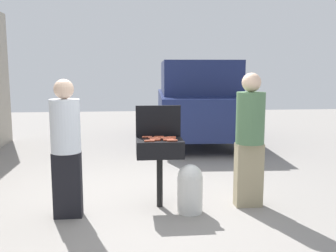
% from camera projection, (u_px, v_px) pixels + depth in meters
% --- Properties ---
extents(ground_plane, '(24.00, 24.00, 0.00)m').
position_uv_depth(ground_plane, '(140.00, 203.00, 5.06)').
color(ground_plane, gray).
extents(bbq_grill, '(0.60, 0.44, 0.90)m').
position_uv_depth(bbq_grill, '(160.00, 150.00, 4.83)').
color(bbq_grill, black).
rests_on(bbq_grill, ground).
extents(grill_lid_open, '(0.60, 0.05, 0.42)m').
position_uv_depth(grill_lid_open, '(158.00, 121.00, 5.00)').
color(grill_lid_open, black).
rests_on(grill_lid_open, bbq_grill).
extents(hot_dog_0, '(0.13, 0.03, 0.03)m').
position_uv_depth(hot_dog_0, '(159.00, 138.00, 4.82)').
color(hot_dog_0, '#C6593D').
rests_on(hot_dog_0, bbq_grill).
extents(hot_dog_1, '(0.13, 0.04, 0.03)m').
position_uv_depth(hot_dog_1, '(155.00, 139.00, 4.76)').
color(hot_dog_1, '#B74C33').
rests_on(hot_dog_1, bbq_grill).
extents(hot_dog_2, '(0.13, 0.04, 0.03)m').
position_uv_depth(hot_dog_2, '(170.00, 139.00, 4.75)').
color(hot_dog_2, '#B74C33').
rests_on(hot_dog_2, bbq_grill).
extents(hot_dog_3, '(0.13, 0.03, 0.03)m').
position_uv_depth(hot_dog_3, '(153.00, 138.00, 4.84)').
color(hot_dog_3, '#C6593D').
rests_on(hot_dog_3, bbq_grill).
extents(hot_dog_4, '(0.13, 0.03, 0.03)m').
position_uv_depth(hot_dog_4, '(166.00, 138.00, 4.86)').
color(hot_dog_4, '#B74C33').
rests_on(hot_dog_4, bbq_grill).
extents(hot_dog_5, '(0.13, 0.04, 0.03)m').
position_uv_depth(hot_dog_5, '(171.00, 137.00, 4.89)').
color(hot_dog_5, '#AD4228').
rests_on(hot_dog_5, bbq_grill).
extents(hot_dog_6, '(0.13, 0.03, 0.03)m').
position_uv_depth(hot_dog_6, '(169.00, 140.00, 4.70)').
color(hot_dog_6, '#AD4228').
rests_on(hot_dog_6, bbq_grill).
extents(hot_dog_7, '(0.13, 0.03, 0.03)m').
position_uv_depth(hot_dog_7, '(168.00, 139.00, 4.78)').
color(hot_dog_7, '#C6593D').
rests_on(hot_dog_7, bbq_grill).
extents(hot_dog_8, '(0.13, 0.03, 0.03)m').
position_uv_depth(hot_dog_8, '(172.00, 141.00, 4.67)').
color(hot_dog_8, '#C6593D').
rests_on(hot_dog_8, bbq_grill).
extents(hot_dog_9, '(0.13, 0.03, 0.03)m').
position_uv_depth(hot_dog_9, '(155.00, 140.00, 4.69)').
color(hot_dog_9, '#AD4228').
rests_on(hot_dog_9, bbq_grill).
extents(hot_dog_10, '(0.13, 0.03, 0.03)m').
position_uv_depth(hot_dog_10, '(159.00, 137.00, 4.92)').
color(hot_dog_10, '#AD4228').
rests_on(hot_dog_10, bbq_grill).
extents(hot_dog_11, '(0.13, 0.04, 0.03)m').
position_uv_depth(hot_dog_11, '(171.00, 138.00, 4.82)').
color(hot_dog_11, '#AD4228').
rests_on(hot_dog_11, bbq_grill).
extents(hot_dog_12, '(0.13, 0.03, 0.03)m').
position_uv_depth(hot_dog_12, '(149.00, 141.00, 4.64)').
color(hot_dog_12, '#C6593D').
rests_on(hot_dog_12, bbq_grill).
extents(hot_dog_13, '(0.13, 0.04, 0.03)m').
position_uv_depth(hot_dog_13, '(155.00, 140.00, 4.73)').
color(hot_dog_13, '#C6593D').
rests_on(hot_dog_13, bbq_grill).
extents(hot_dog_14, '(0.13, 0.04, 0.03)m').
position_uv_depth(hot_dog_14, '(147.00, 137.00, 4.91)').
color(hot_dog_14, '#B74C33').
rests_on(hot_dog_14, bbq_grill).
extents(propane_tank, '(0.32, 0.32, 0.62)m').
position_uv_depth(propane_tank, '(190.00, 188.00, 4.70)').
color(propane_tank, silver).
rests_on(propane_tank, ground).
extents(person_left, '(0.35, 0.35, 1.68)m').
position_uv_depth(person_left, '(66.00, 144.00, 4.46)').
color(person_left, black).
rests_on(person_left, ground).
extents(person_right, '(0.37, 0.37, 1.75)m').
position_uv_depth(person_right, '(250.00, 135.00, 4.84)').
color(person_right, gray).
rests_on(person_right, ground).
extents(parked_minivan, '(2.24, 4.50, 2.02)m').
position_uv_depth(parked_minivan, '(197.00, 101.00, 9.55)').
color(parked_minivan, navy).
rests_on(parked_minivan, ground).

